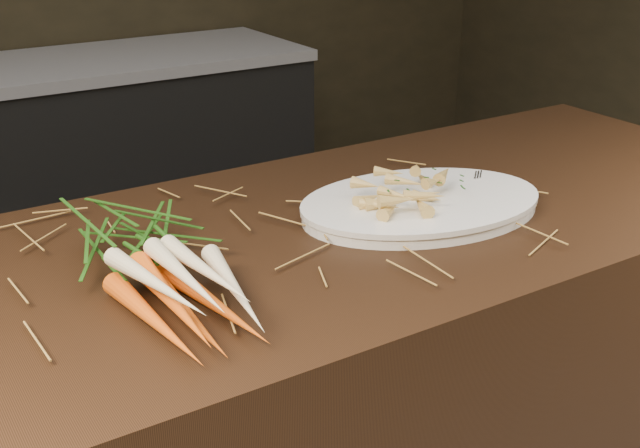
# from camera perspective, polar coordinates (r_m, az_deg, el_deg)

# --- Properties ---
(back_counter) EXTENTS (1.82, 0.62, 0.84)m
(back_counter) POSITION_cam_1_polar(r_m,az_deg,el_deg) (3.17, -17.38, 3.49)
(back_counter) COLOR black
(back_counter) RESTS_ON ground
(straw_bedding) EXTENTS (1.40, 0.60, 0.02)m
(straw_bedding) POSITION_cam_1_polar(r_m,az_deg,el_deg) (1.23, -9.23, -2.23)
(straw_bedding) COLOR olive
(straw_bedding) RESTS_ON main_counter
(root_veg_bunch) EXTENTS (0.18, 0.47, 0.09)m
(root_veg_bunch) POSITION_cam_1_polar(r_m,az_deg,el_deg) (1.16, -12.29, -2.27)
(root_veg_bunch) COLOR #C54D1E
(root_veg_bunch) RESTS_ON main_counter
(serving_platter) EXTENTS (0.48, 0.36, 0.02)m
(serving_platter) POSITION_cam_1_polar(r_m,az_deg,el_deg) (1.40, 7.20, 1.23)
(serving_platter) COLOR white
(serving_platter) RESTS_ON main_counter
(roasted_veg_heap) EXTENTS (0.23, 0.19, 0.05)m
(roasted_veg_heap) POSITION_cam_1_polar(r_m,az_deg,el_deg) (1.39, 7.27, 2.59)
(roasted_veg_heap) COLOR #C69247
(roasted_veg_heap) RESTS_ON serving_platter
(serving_fork) EXTENTS (0.13, 0.12, 0.00)m
(serving_fork) POSITION_cam_1_polar(r_m,az_deg,el_deg) (1.46, 12.87, 2.29)
(serving_fork) COLOR silver
(serving_fork) RESTS_ON serving_platter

